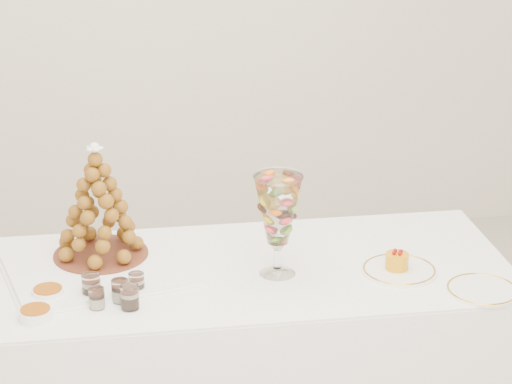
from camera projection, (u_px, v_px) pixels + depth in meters
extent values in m
cube|color=white|center=(224.00, 367.00, 3.30)|extent=(1.87, 0.79, 0.69)
cube|color=white|center=(223.00, 271.00, 3.17)|extent=(1.86, 0.79, 0.01)
cube|color=white|center=(101.00, 270.00, 3.15)|extent=(0.63, 0.53, 0.02)
cylinder|color=white|center=(277.00, 270.00, 3.15)|extent=(0.12, 0.12, 0.02)
cylinder|color=white|center=(278.00, 256.00, 3.13)|extent=(0.02, 0.02, 0.08)
sphere|color=white|center=(278.00, 245.00, 3.11)|extent=(0.04, 0.04, 0.04)
cylinder|color=white|center=(399.00, 271.00, 3.16)|extent=(0.24, 0.24, 0.01)
cylinder|color=white|center=(482.00, 290.00, 3.03)|extent=(0.22, 0.22, 0.01)
cylinder|color=white|center=(91.00, 287.00, 2.98)|extent=(0.07, 0.07, 0.08)
cylinder|color=white|center=(120.00, 291.00, 2.96)|extent=(0.06, 0.06, 0.07)
cylinder|color=white|center=(137.00, 283.00, 3.01)|extent=(0.06, 0.06, 0.06)
cylinder|color=white|center=(97.00, 298.00, 2.92)|extent=(0.05, 0.05, 0.06)
cylinder|color=white|center=(130.00, 297.00, 2.92)|extent=(0.06, 0.06, 0.07)
cylinder|color=white|center=(48.00, 294.00, 2.98)|extent=(0.10, 0.10, 0.03)
cylinder|color=white|center=(36.00, 314.00, 2.87)|extent=(0.10, 0.10, 0.03)
cylinder|color=#612B19|center=(101.00, 254.00, 3.23)|extent=(0.31, 0.31, 0.01)
cone|color=brown|center=(98.00, 201.00, 3.16)|extent=(0.26, 0.26, 0.37)
sphere|color=white|center=(94.00, 149.00, 3.10)|extent=(0.04, 0.04, 0.04)
cylinder|color=orange|center=(397.00, 261.00, 3.15)|extent=(0.07, 0.07, 0.05)
sphere|color=maroon|center=(401.00, 251.00, 3.14)|extent=(0.01, 0.01, 0.01)
sphere|color=maroon|center=(395.00, 250.00, 3.15)|extent=(0.01, 0.01, 0.01)
sphere|color=maroon|center=(394.00, 253.00, 3.13)|extent=(0.01, 0.01, 0.01)
sphere|color=maroon|center=(400.00, 253.00, 3.13)|extent=(0.01, 0.01, 0.01)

